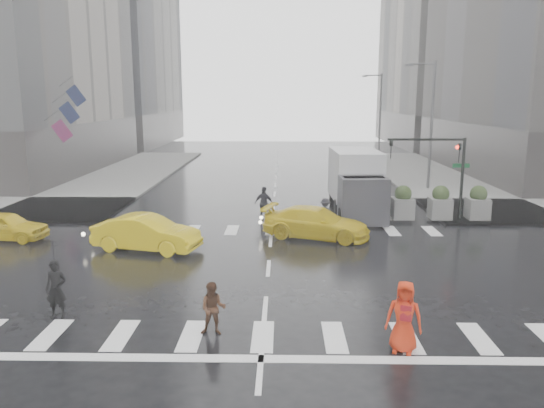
{
  "coord_description": "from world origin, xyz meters",
  "views": [
    {
      "loc": [
        0.53,
        -19.78,
        6.58
      ],
      "look_at": [
        0.1,
        2.0,
        2.16
      ],
      "focal_mm": 35.0,
      "sensor_mm": 36.0,
      "label": 1
    }
  ],
  "objects_px": {
    "traffic_signal_pole": "(444,162)",
    "pedestrian_brown": "(213,309)",
    "taxi_front": "(5,226)",
    "taxi_mid": "(147,233)",
    "box_truck": "(357,181)",
    "pedestrian_orange": "(404,317)"
  },
  "relations": [
    {
      "from": "taxi_front",
      "to": "box_truck",
      "type": "bearing_deg",
      "value": -65.0
    },
    {
      "from": "pedestrian_brown",
      "to": "pedestrian_orange",
      "type": "distance_m",
      "value": 5.19
    },
    {
      "from": "taxi_front",
      "to": "pedestrian_orange",
      "type": "bearing_deg",
      "value": -117.44
    },
    {
      "from": "pedestrian_brown",
      "to": "taxi_mid",
      "type": "distance_m",
      "value": 9.16
    },
    {
      "from": "traffic_signal_pole",
      "to": "taxi_mid",
      "type": "height_order",
      "value": "traffic_signal_pole"
    },
    {
      "from": "taxi_front",
      "to": "taxi_mid",
      "type": "xyz_separation_m",
      "value": [
        7.03,
        -1.59,
        0.1
      ]
    },
    {
      "from": "box_truck",
      "to": "pedestrian_brown",
      "type": "bearing_deg",
      "value": -113.15
    },
    {
      "from": "taxi_mid",
      "to": "taxi_front",
      "type": "bearing_deg",
      "value": 91.16
    },
    {
      "from": "taxi_front",
      "to": "traffic_signal_pole",
      "type": "bearing_deg",
      "value": -72.99
    },
    {
      "from": "taxi_front",
      "to": "box_truck",
      "type": "xyz_separation_m",
      "value": [
        17.12,
        5.78,
        1.24
      ]
    },
    {
      "from": "taxi_mid",
      "to": "box_truck",
      "type": "distance_m",
      "value": 12.54
    },
    {
      "from": "traffic_signal_pole",
      "to": "box_truck",
      "type": "bearing_deg",
      "value": 157.76
    },
    {
      "from": "pedestrian_brown",
      "to": "taxi_front",
      "type": "relative_size",
      "value": 0.39
    },
    {
      "from": "taxi_front",
      "to": "pedestrian_brown",
      "type": "bearing_deg",
      "value": -125.47
    },
    {
      "from": "pedestrian_brown",
      "to": "taxi_front",
      "type": "xyz_separation_m",
      "value": [
        -11.0,
        9.84,
        -0.1
      ]
    },
    {
      "from": "traffic_signal_pole",
      "to": "pedestrian_brown",
      "type": "xyz_separation_m",
      "value": [
        -10.4,
        -13.88,
        -2.46
      ]
    },
    {
      "from": "pedestrian_brown",
      "to": "taxi_front",
      "type": "height_order",
      "value": "pedestrian_brown"
    },
    {
      "from": "traffic_signal_pole",
      "to": "box_truck",
      "type": "xyz_separation_m",
      "value": [
        -4.28,
        1.75,
        -1.31
      ]
    },
    {
      "from": "traffic_signal_pole",
      "to": "pedestrian_brown",
      "type": "distance_m",
      "value": 17.51
    },
    {
      "from": "pedestrian_brown",
      "to": "taxi_mid",
      "type": "xyz_separation_m",
      "value": [
        -3.97,
        8.26,
        0.01
      ]
    },
    {
      "from": "traffic_signal_pole",
      "to": "pedestrian_brown",
      "type": "height_order",
      "value": "traffic_signal_pole"
    },
    {
      "from": "traffic_signal_pole",
      "to": "taxi_mid",
      "type": "bearing_deg",
      "value": -158.65
    }
  ]
}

